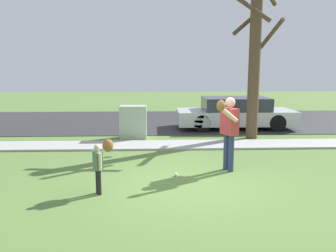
% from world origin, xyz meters
% --- Properties ---
extents(ground_plane, '(48.00, 48.00, 0.00)m').
position_xyz_m(ground_plane, '(0.00, 3.50, 0.00)').
color(ground_plane, '#567538').
extents(sidewalk_strip, '(36.00, 1.20, 0.06)m').
position_xyz_m(sidewalk_strip, '(0.00, 3.60, 0.03)').
color(sidewalk_strip, '#A3A39E').
rests_on(sidewalk_strip, ground).
extents(road_surface, '(36.00, 6.80, 0.02)m').
position_xyz_m(road_surface, '(0.00, 8.60, 0.01)').
color(road_surface, '#2D2D30').
rests_on(road_surface, ground).
extents(person_adult, '(0.63, 0.84, 1.74)m').
position_xyz_m(person_adult, '(0.96, 0.92, 1.07)').
color(person_adult, navy).
rests_on(person_adult, ground).
extents(person_child, '(0.41, 0.52, 1.03)m').
position_xyz_m(person_child, '(-1.79, -0.41, 0.67)').
color(person_child, black).
rests_on(person_child, ground).
extents(baseball, '(0.07, 0.07, 0.07)m').
position_xyz_m(baseball, '(-0.28, 0.58, 0.04)').
color(baseball, white).
rests_on(baseball, ground).
extents(utility_cabinet, '(0.90, 0.64, 1.13)m').
position_xyz_m(utility_cabinet, '(-1.49, 4.82, 0.56)').
color(utility_cabinet, '#9EB293').
rests_on(utility_cabinet, ground).
extents(street_tree_near, '(1.85, 1.88, 5.33)m').
position_xyz_m(street_tree_near, '(2.58, 4.66, 2.83)').
color(street_tree_near, brown).
rests_on(street_tree_near, ground).
extents(parked_sedan_silver, '(4.60, 1.80, 1.23)m').
position_xyz_m(parked_sedan_silver, '(2.45, 6.61, 0.62)').
color(parked_sedan_silver, silver).
rests_on(parked_sedan_silver, road_surface).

